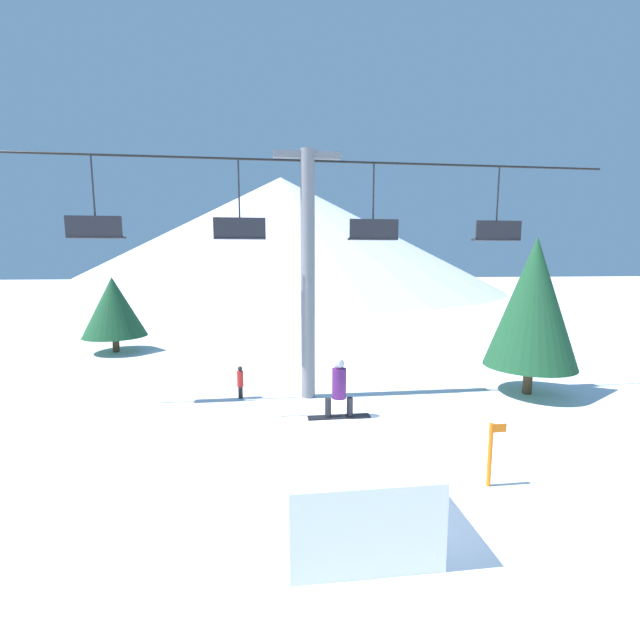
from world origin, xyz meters
name	(u,v)px	position (x,y,z in m)	size (l,w,h in m)	color
ground_plane	(416,521)	(0.00, 0.00, 0.00)	(220.00, 220.00, 0.00)	white
mountain_ridge	(281,234)	(0.00, 68.82, 9.56)	(74.22, 74.22, 19.13)	silver
snow_ramp	(350,481)	(-1.30, 0.27, 0.79)	(2.61, 3.40, 1.58)	white
snowboarder	(339,388)	(-1.28, 1.68, 2.27)	(1.44, 0.32, 1.39)	black
chairlift	(308,258)	(-1.35, 8.01, 5.22)	(22.64, 0.51, 9.02)	slate
pine_tree_near	(533,303)	(7.14, 7.33, 3.56)	(3.37, 3.37, 6.03)	#4C3823
pine_tree_far	(113,307)	(-11.33, 17.33, 2.55)	(3.43, 3.43, 4.22)	#4C3823
trail_marker	(491,453)	(2.14, 1.07, 0.81)	(0.41, 0.10, 1.51)	orange
distant_skier	(240,381)	(-3.90, 8.18, 0.67)	(0.24, 0.24, 1.23)	black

